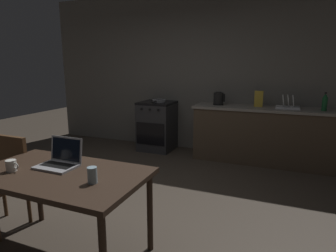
# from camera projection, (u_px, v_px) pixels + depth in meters

# --- Properties ---
(ground_plane) EXTENTS (12.00, 12.00, 0.00)m
(ground_plane) POSITION_uv_depth(u_px,v_px,m) (113.00, 212.00, 3.02)
(ground_plane) COLOR #473D33
(back_wall) EXTENTS (6.40, 0.10, 2.84)m
(back_wall) POSITION_uv_depth(u_px,v_px,m) (207.00, 72.00, 5.03)
(back_wall) COLOR slate
(back_wall) RESTS_ON ground_plane
(kitchen_counter) EXTENTS (2.16, 0.64, 0.90)m
(kitchen_counter) POSITION_uv_depth(u_px,v_px,m) (261.00, 135.00, 4.54)
(kitchen_counter) COLOR #4C3D2D
(kitchen_counter) RESTS_ON ground_plane
(stove_oven) EXTENTS (0.60, 0.62, 0.90)m
(stove_oven) POSITION_uv_depth(u_px,v_px,m) (157.00, 126.00, 5.22)
(stove_oven) COLOR #2D2D30
(stove_oven) RESTS_ON ground_plane
(dining_table) EXTENTS (1.35, 0.78, 0.72)m
(dining_table) POSITION_uv_depth(u_px,v_px,m) (60.00, 181.00, 2.20)
(dining_table) COLOR #332319
(dining_table) RESTS_ON ground_plane
(chair) EXTENTS (0.40, 0.40, 0.87)m
(chair) POSITION_uv_depth(u_px,v_px,m) (4.00, 176.00, 2.70)
(chair) COLOR #4C331E
(chair) RESTS_ON ground_plane
(laptop) EXTENTS (0.32, 0.26, 0.23)m
(laptop) POSITION_uv_depth(u_px,v_px,m) (60.00, 161.00, 2.31)
(laptop) COLOR #99999E
(laptop) RESTS_ON dining_table
(electric_kettle) EXTENTS (0.19, 0.17, 0.22)m
(electric_kettle) POSITION_uv_depth(u_px,v_px,m) (218.00, 99.00, 4.69)
(electric_kettle) COLOR black
(electric_kettle) RESTS_ON kitchen_counter
(bottle) EXTENTS (0.07, 0.07, 0.27)m
(bottle) POSITION_uv_depth(u_px,v_px,m) (325.00, 102.00, 4.06)
(bottle) COLOR #19592D
(bottle) RESTS_ON kitchen_counter
(frying_pan) EXTENTS (0.25, 0.42, 0.05)m
(frying_pan) POSITION_uv_depth(u_px,v_px,m) (159.00, 101.00, 5.08)
(frying_pan) COLOR gray
(frying_pan) RESTS_ON stove_oven
(coffee_mug) EXTENTS (0.12, 0.08, 0.09)m
(coffee_mug) POSITION_uv_depth(u_px,v_px,m) (11.00, 166.00, 2.20)
(coffee_mug) COLOR silver
(coffee_mug) RESTS_ON dining_table
(drinking_glass) EXTENTS (0.07, 0.07, 0.12)m
(drinking_glass) POSITION_uv_depth(u_px,v_px,m) (92.00, 175.00, 1.97)
(drinking_glass) COLOR #99B7C6
(drinking_glass) RESTS_ON dining_table
(cereal_box) EXTENTS (0.13, 0.05, 0.25)m
(cereal_box) POSITION_uv_depth(u_px,v_px,m) (259.00, 99.00, 4.46)
(cereal_box) COLOR gold
(cereal_box) RESTS_ON kitchen_counter
(dish_rack) EXTENTS (0.34, 0.26, 0.21)m
(dish_rack) POSITION_uv_depth(u_px,v_px,m) (288.00, 105.00, 4.30)
(dish_rack) COLOR silver
(dish_rack) RESTS_ON kitchen_counter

